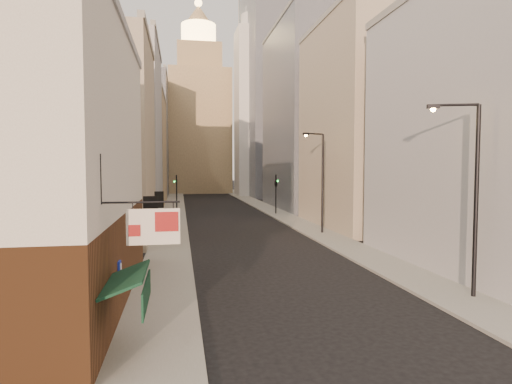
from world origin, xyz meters
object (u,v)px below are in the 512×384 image
streetlamp_near (471,189)px  traffic_light_right (276,184)px  white_tower (256,106)px  traffic_light_left (177,188)px  streetlamp_mid (321,177)px  clock_tower (199,117)px

streetlamp_near → traffic_light_right: (-0.93, 35.02, -1.16)m
white_tower → traffic_light_left: (-16.08, -35.70, -15.17)m
white_tower → traffic_light_left: size_ratio=8.30×
streetlamp_mid → traffic_light_left: (-12.61, 16.52, -1.64)m
clock_tower → streetlamp_near: 86.53m
clock_tower → traffic_light_right: (7.14, -50.20, -13.79)m
streetlamp_near → streetlamp_mid: size_ratio=0.98×
traffic_light_right → streetlamp_mid: bearing=69.4°
streetlamp_near → traffic_light_left: (-13.15, 35.52, -1.56)m
clock_tower → traffic_light_right: size_ratio=8.98×
clock_tower → streetlamp_near: clock_tower is taller
streetlamp_mid → traffic_light_right: (-0.39, 16.02, -1.24)m
traffic_light_left → streetlamp_mid: bearing=102.8°
streetlamp_near → clock_tower: bearing=112.2°
clock_tower → white_tower: (11.00, -14.00, 0.97)m
white_tower → traffic_light_right: size_ratio=8.30×
streetlamp_near → traffic_light_right: 35.06m
streetlamp_mid → traffic_light_left: streetlamp_mid is taller
clock_tower → white_tower: clock_tower is taller
clock_tower → white_tower: 17.83m
white_tower → traffic_light_right: white_tower is taller
clock_tower → streetlamp_mid: bearing=-83.5°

